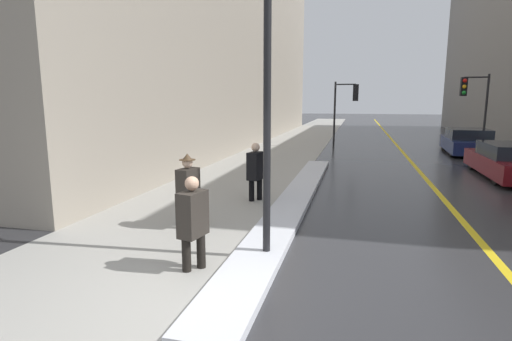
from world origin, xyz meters
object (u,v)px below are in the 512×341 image
Objects in this scene: lamp_post at (267,60)px; pedestrian_nearside at (193,219)px; parked_car_maroon at (512,162)px; pedestrian_in_glasses at (188,188)px; traffic_light_far at (472,96)px; pedestrian_trailing at (256,169)px; parked_car_navy at (467,142)px; traffic_light_near at (348,100)px.

lamp_post is 3.65× the size of pedestrian_nearside.
pedestrian_nearside is 12.10m from parked_car_maroon.
traffic_light_far is at bearing 161.46° from pedestrian_in_glasses.
pedestrian_trailing is at bearing 53.49° from traffic_light_far.
traffic_light_far reaches higher than parked_car_navy.
traffic_light_near is 0.79× the size of parked_car_navy.
parked_car_navy is at bearing 69.04° from traffic_light_far.
lamp_post is 4.50m from pedestrian_trailing.
parked_car_maroon is at bearing 154.26° from pedestrian_nearside.
traffic_light_far is 18.38m from pedestrian_nearside.
traffic_light_near is 2.47× the size of pedestrian_nearside.
traffic_light_far reaches higher than pedestrian_nearside.
parked_car_maroon is (7.41, 9.56, -0.26)m from pedestrian_nearside.
pedestrian_trailing reaches higher than pedestrian_nearside.
parked_car_maroon is (6.44, 8.84, -2.61)m from lamp_post.
parked_car_navy is (5.81, -1.50, -2.02)m from traffic_light_near.
parked_car_maroon is (7.56, 5.16, -0.28)m from pedestrian_trailing.
parked_car_navy is (6.59, 15.25, -2.57)m from lamp_post.
lamp_post is at bearing 63.35° from traffic_light_far.
traffic_light_near is 13.33m from pedestrian_trailing.
lamp_post is 1.17× the size of parked_car_navy.
lamp_post is at bearing 138.71° from pedestrian_nearside.
pedestrian_trailing is 13.91m from parked_car_navy.
traffic_light_far is 2.52× the size of pedestrian_in_glasses.
pedestrian_in_glasses is at bearing -99.67° from traffic_light_near.
pedestrian_nearside is 0.31× the size of parked_car_maroon.
pedestrian_nearside is at bearing -143.32° from lamp_post.
pedestrian_nearside is at bearing 61.44° from traffic_light_far.
lamp_post is 3.54× the size of pedestrian_trailing.
traffic_light_far is at bearing 66.85° from lamp_post.
pedestrian_nearside is at bearing 37.68° from pedestrian_in_glasses.
parked_car_navy is at bearing -14.46° from traffic_light_near.
traffic_light_near is 0.76× the size of parked_car_maroon.
pedestrian_nearside is at bearing 14.02° from pedestrian_trailing.
parked_car_navy is (8.47, 14.07, -0.25)m from pedestrian_in_glasses.
lamp_post is 1.13× the size of parked_car_maroon.
traffic_light_near is 6.33m from parked_car_navy.
lamp_post is at bearing 159.85° from parked_car_navy.
traffic_light_near is at bearing -173.69° from pedestrian_nearside.
pedestrian_nearside is at bearing 157.89° from parked_car_navy.
traffic_light_near is 15.90m from pedestrian_in_glasses.
pedestrian_in_glasses is 0.33× the size of parked_car_navy.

